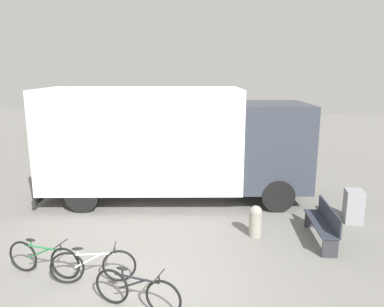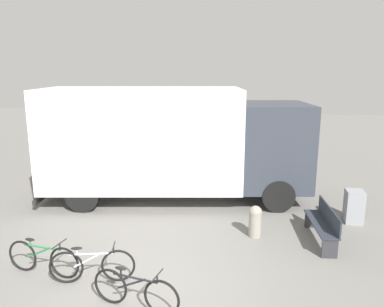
{
  "view_description": "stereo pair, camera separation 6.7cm",
  "coord_description": "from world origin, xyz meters",
  "px_view_note": "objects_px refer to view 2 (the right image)",
  "views": [
    {
      "loc": [
        1.83,
        -5.77,
        4.02
      ],
      "look_at": [
        0.12,
        3.83,
        1.82
      ],
      "focal_mm": 35.0,
      "sensor_mm": 36.0,
      "label": 1
    },
    {
      "loc": [
        1.89,
        -5.76,
        4.02
      ],
      "look_at": [
        0.12,
        3.83,
        1.82
      ],
      "focal_mm": 35.0,
      "sensor_mm": 36.0,
      "label": 2
    }
  ],
  "objects_px": {
    "bicycle_far": "(135,291)",
    "bollard_near_bench": "(255,220)",
    "utility_box": "(354,206)",
    "bicycle_near": "(43,258)",
    "park_bench": "(324,223)",
    "bicycle_middle": "(92,265)",
    "delivery_truck": "(171,140)"
  },
  "relations": [
    {
      "from": "bollard_near_bench",
      "to": "utility_box",
      "type": "xyz_separation_m",
      "value": [
        2.58,
        1.38,
        0.01
      ]
    },
    {
      "from": "bollard_near_bench",
      "to": "bicycle_far",
      "type": "bearing_deg",
      "value": -120.79
    },
    {
      "from": "bicycle_middle",
      "to": "utility_box",
      "type": "distance_m",
      "value": 6.9
    },
    {
      "from": "park_bench",
      "to": "bicycle_far",
      "type": "relative_size",
      "value": 1.09
    },
    {
      "from": "bicycle_far",
      "to": "bollard_near_bench",
      "type": "height_order",
      "value": "bollard_near_bench"
    },
    {
      "from": "delivery_truck",
      "to": "bicycle_middle",
      "type": "bearing_deg",
      "value": -104.93
    },
    {
      "from": "delivery_truck",
      "to": "bicycle_near",
      "type": "relative_size",
      "value": 5.13
    },
    {
      "from": "utility_box",
      "to": "bicycle_far",
      "type": "bearing_deg",
      "value": -134.22
    },
    {
      "from": "bicycle_middle",
      "to": "delivery_truck",
      "type": "bearing_deg",
      "value": 70.95
    },
    {
      "from": "park_bench",
      "to": "bicycle_middle",
      "type": "xyz_separation_m",
      "value": [
        -4.64,
        -2.63,
        -0.13
      ]
    },
    {
      "from": "delivery_truck",
      "to": "utility_box",
      "type": "distance_m",
      "value": 5.5
    },
    {
      "from": "park_bench",
      "to": "utility_box",
      "type": "height_order",
      "value": "utility_box"
    },
    {
      "from": "utility_box",
      "to": "bicycle_near",
      "type": "bearing_deg",
      "value": -149.71
    },
    {
      "from": "delivery_truck",
      "to": "bollard_near_bench",
      "type": "relative_size",
      "value": 10.59
    },
    {
      "from": "bollard_near_bench",
      "to": "park_bench",
      "type": "bearing_deg",
      "value": 0.3
    },
    {
      "from": "delivery_truck",
      "to": "utility_box",
      "type": "xyz_separation_m",
      "value": [
        5.22,
        -0.94,
        -1.46
      ]
    },
    {
      "from": "park_bench",
      "to": "bicycle_middle",
      "type": "relative_size",
      "value": 1.1
    },
    {
      "from": "bicycle_near",
      "to": "bicycle_middle",
      "type": "relative_size",
      "value": 1.02
    },
    {
      "from": "bicycle_far",
      "to": "bollard_near_bench",
      "type": "xyz_separation_m",
      "value": [
        1.95,
        3.27,
        0.08
      ]
    },
    {
      "from": "park_bench",
      "to": "utility_box",
      "type": "bearing_deg",
      "value": -41.98
    },
    {
      "from": "park_bench",
      "to": "bollard_near_bench",
      "type": "distance_m",
      "value": 1.6
    },
    {
      "from": "park_bench",
      "to": "bicycle_near",
      "type": "xyz_separation_m",
      "value": [
        -5.72,
        -2.54,
        -0.13
      ]
    },
    {
      "from": "park_bench",
      "to": "bicycle_middle",
      "type": "height_order",
      "value": "park_bench"
    },
    {
      "from": "bicycle_near",
      "to": "park_bench",
      "type": "bearing_deg",
      "value": 30.23
    },
    {
      "from": "delivery_truck",
      "to": "bicycle_near",
      "type": "xyz_separation_m",
      "value": [
        -1.48,
        -4.85,
        -1.55
      ]
    },
    {
      "from": "park_bench",
      "to": "bicycle_far",
      "type": "distance_m",
      "value": 4.83
    },
    {
      "from": "bicycle_middle",
      "to": "park_bench",
      "type": "bearing_deg",
      "value": 15.05
    },
    {
      "from": "bicycle_middle",
      "to": "bicycle_far",
      "type": "bearing_deg",
      "value": -45.42
    },
    {
      "from": "delivery_truck",
      "to": "bicycle_middle",
      "type": "distance_m",
      "value": 5.19
    },
    {
      "from": "bicycle_middle",
      "to": "bicycle_far",
      "type": "xyz_separation_m",
      "value": [
        1.09,
        -0.65,
        0.0
      ]
    },
    {
      "from": "park_bench",
      "to": "bollard_near_bench",
      "type": "xyz_separation_m",
      "value": [
        -1.6,
        -0.01,
        -0.05
      ]
    },
    {
      "from": "bicycle_near",
      "to": "bicycle_far",
      "type": "xyz_separation_m",
      "value": [
        2.18,
        -0.74,
        0.0
      ]
    }
  ]
}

